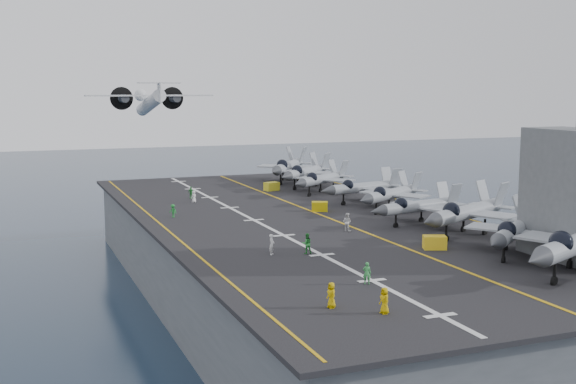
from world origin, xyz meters
name	(u,v)px	position (x,y,z in m)	size (l,w,h in m)	color
ground	(300,299)	(0.00, 0.00, 0.00)	(500.00, 500.00, 0.00)	#142135
hull	(300,260)	(0.00, 0.00, 5.00)	(36.00, 90.00, 10.00)	#56595E
flight_deck	(300,219)	(0.00, 0.00, 10.20)	(38.00, 92.00, 0.40)	black
foul_line	(322,215)	(3.00, 0.00, 10.42)	(0.35, 90.00, 0.02)	gold
landing_centerline	(254,220)	(-6.00, 0.00, 10.42)	(0.50, 90.00, 0.02)	silver
deck_edge_port	(163,226)	(-17.00, 0.00, 10.42)	(0.25, 90.00, 0.02)	gold
deck_edge_stbd	(429,208)	(18.50, 0.00, 10.42)	(0.25, 90.00, 0.02)	gold
fighter_jet_1	(515,229)	(11.25, -26.36, 12.88)	(17.11, 16.22, 4.95)	gray
fighter_jet_2	(467,211)	(12.42, -17.05, 13.08)	(18.39, 16.02, 5.36)	gray
fighter_jet_3	(420,205)	(11.14, -9.55, 12.67)	(14.57, 11.20, 4.54)	#8D939A
fighter_jet_4	(391,193)	(12.84, 0.01, 12.75)	(16.22, 14.65, 4.69)	gray
fighter_jet_5	(365,186)	(12.73, 7.27, 12.71)	(14.79, 11.34, 4.61)	#8F989E
fighter_jet_6	(322,178)	(11.05, 17.87, 12.75)	(16.24, 15.14, 4.69)	#9096A0
fighter_jet_7	(306,171)	(11.71, 25.78, 12.97)	(17.65, 17.19, 5.14)	#9FAAB0
fighter_jet_8	(288,165)	(11.47, 33.17, 13.18)	(18.18, 19.23, 5.57)	#959CA6
tow_cart_a	(435,242)	(5.43, -21.60, 11.06)	(2.55, 2.12, 1.31)	yellow
tow_cart_b	(320,206)	(4.07, 3.12, 11.01)	(2.41, 2.06, 1.23)	#C4AB07
tow_cart_c	(272,186)	(5.01, 23.68, 11.05)	(2.47, 1.93, 1.30)	yellow
crew_0	(331,295)	(-12.25, -35.56, 11.34)	(0.83, 1.18, 1.88)	#CBA506
crew_1	(272,244)	(-10.34, -18.04, 11.39)	(1.36, 1.42, 1.97)	silver
crew_2	(307,244)	(-7.09, -18.90, 11.39)	(1.28, 0.93, 1.98)	#268C33
crew_3	(173,211)	(-14.61, 5.55, 11.21)	(1.11, 1.17, 1.63)	#1D8830
crew_4	(191,193)	(-8.75, 19.98, 11.26)	(1.21, 1.23, 1.73)	#268C33
crew_5	(194,197)	(-9.30, 16.21, 11.24)	(1.19, 1.00, 1.69)	white
crew_6	(367,273)	(-6.89, -30.80, 11.32)	(1.32, 1.18, 1.83)	green
crew_7	(347,222)	(1.42, -10.24, 11.42)	(1.38, 1.48, 2.05)	silver
transport_plane	(150,103)	(-7.58, 55.21, 23.55)	(24.40, 17.09, 5.63)	white
crew_8	(384,301)	(-9.37, -38.14, 11.34)	(0.83, 1.18, 1.88)	#CBA506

